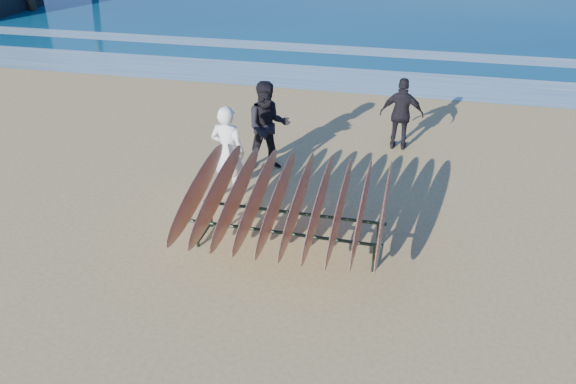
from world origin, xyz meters
name	(u,v)px	position (x,y,z in m)	size (l,w,h in m)	color
ground	(277,267)	(0.00, 0.00, 0.00)	(120.00, 120.00, 0.00)	tan
foam_near	(353,80)	(0.00, 10.00, 0.01)	(160.00, 160.00, 0.00)	white
foam_far	(365,51)	(0.00, 13.50, 0.01)	(160.00, 160.00, 0.00)	white
surfboard_rack	(287,202)	(0.04, 0.58, 0.89)	(3.21, 2.79, 1.43)	black
person_white	(228,152)	(-1.48, 2.14, 0.92)	(0.67, 0.44, 1.84)	white
person_dark_a	(268,127)	(-1.03, 3.44, 0.96)	(0.93, 0.73, 1.92)	black
person_dark_b	(402,114)	(1.65, 5.13, 0.83)	(0.98, 0.41, 1.67)	black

